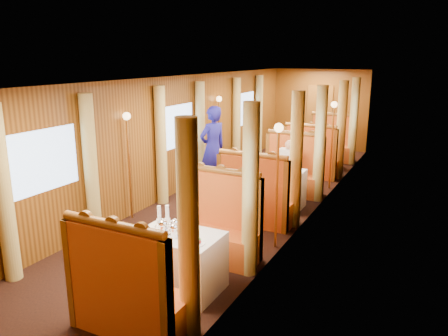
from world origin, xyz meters
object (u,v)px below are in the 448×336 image
Objects in this scene: banquette_far_aft at (331,145)px; teapot_right at (174,232)px; teapot_left at (163,229)px; banquette_far_fwd at (311,160)px; tea_tray at (171,233)px; banquette_near_aft at (216,230)px; rose_vase_far at (324,133)px; table_far at (321,154)px; rose_vase_mid at (278,162)px; steward at (213,148)px; table_near at (179,262)px; banquette_near_fwd at (128,296)px; table_mid at (275,189)px; banquette_mid_fwd at (255,201)px; banquette_mid_aft at (292,174)px; passenger at (289,162)px; teapot_back at (175,227)px; fruit_plate at (195,242)px.

teapot_right is (0.01, -8.12, 0.39)m from banquette_far_aft.
banquette_far_fwd is at bearing 72.81° from teapot_left.
banquette_far_fwd is at bearing 77.68° from teapot_right.
banquette_near_aft is at bearing 85.10° from tea_tray.
tea_tray is at bearing -90.63° from banquette_far_aft.
banquette_far_aft is at bearing 91.80° from rose_vase_far.
table_far is 3.56m from rose_vase_mid.
banquette_far_fwd is at bearing 162.29° from steward.
rose_vase_far is at bearing 8.11° from table_far.
table_near is 0.57× the size of steward.
banquette_near_fwd reaches higher than table_mid.
teapot_right reaches higher than tea_tray.
banquette_far_aft is at bearing 90.00° from banquette_near_fwd.
banquette_far_aft is 8.14m from teapot_left.
banquette_far_fwd is at bearing 90.00° from banquette_near_aft.
teapot_right is at bearing -89.88° from table_mid.
banquette_mid_fwd is 2.03m from banquette_mid_aft.
table_near is at bearing 13.41° from tea_tray.
banquette_near_fwd is 7.99× the size of teapot_right.
banquette_near_aft reaches higher than table_mid.
table_far is 7.12m from teapot_right.
banquette_mid_aft is at bearing -90.00° from table_far.
tea_tray is at bearing -91.12° from banquette_mid_aft.
table_near is 0.78× the size of banquette_far_fwd.
banquette_near_aft is 0.72× the size of steward.
banquette_far_aft is 1.76× the size of passenger.
banquette_mid_fwd is 3.72× the size of rose_vase_mid.
banquette_near_fwd is at bearing -90.00° from table_mid.
rose_vase_far is (0.03, 4.52, 0.50)m from banquette_mid_fwd.
table_far is 0.57× the size of steward.
table_near is 1.02m from banquette_near_fwd.
rose_vase_far is (0.03, 5.99, 0.50)m from banquette_near_aft.
teapot_left is at bearing -91.44° from banquette_far_fwd.
tea_tray reaches higher than table_mid.
steward reaches higher than banquette_mid_fwd.
table_near is at bearing -44.91° from teapot_back.
banquette_far_fwd is (0.00, 5.99, 0.05)m from table_near.
banquette_far_aft is 3.94× the size of tea_tray.
banquette_near_fwd reaches higher than fruit_plate.
passenger reaches higher than tea_tray.
table_near is 4.27m from passenger.
passenger reaches higher than teapot_left.
banquette_near_aft is 4.97m from banquette_far_fwd.
table_far is at bearing 90.60° from rose_vase_mid.
tea_tray is at bearing -90.72° from table_far.
table_near is 4.38× the size of fruit_plate.
banquette_far_fwd is 2.61m from steward.
table_mid is 0.78× the size of banquette_far_fwd.
banquette_mid_aft is (0.00, 2.03, 0.00)m from banquette_mid_fwd.
rose_vase_mid reaches higher than table_far.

